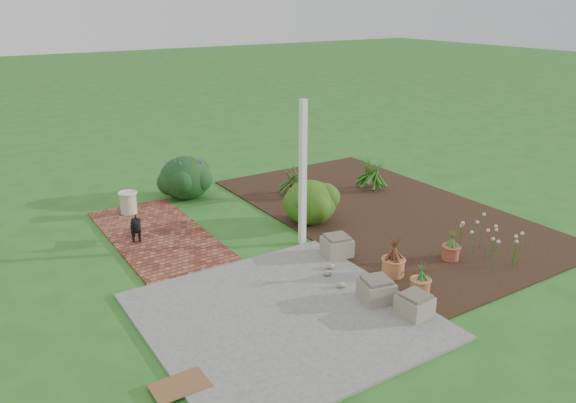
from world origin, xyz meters
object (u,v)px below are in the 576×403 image
stone_trough_near (415,306)px  black_dog (136,226)px  cream_ceramic_urn (128,203)px  evergreen_shrub (310,201)px

stone_trough_near → black_dog: bearing=118.0°
cream_ceramic_urn → stone_trough_near: bearing=-70.6°
cream_ceramic_urn → evergreen_shrub: (2.74, -2.28, 0.19)m
black_dog → evergreen_shrub: (3.04, -0.91, 0.14)m
black_dog → evergreen_shrub: size_ratio=0.51×
stone_trough_near → evergreen_shrub: evergreen_shrub is taller
stone_trough_near → cream_ceramic_urn: cream_ceramic_urn is taller
stone_trough_near → evergreen_shrub: (0.71, 3.48, 0.27)m
evergreen_shrub → black_dog: bearing=163.4°
evergreen_shrub → cream_ceramic_urn: bearing=140.3°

